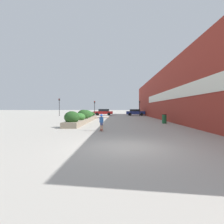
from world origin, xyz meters
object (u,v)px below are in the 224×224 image
at_px(traffic_light_left, 95,106).
at_px(traffic_light_far_left, 59,104).
at_px(trash_bin, 164,119).
at_px(car_center_left, 135,112).
at_px(skateboard, 101,130).
at_px(car_leftmost, 103,112).
at_px(traffic_light_right, 140,106).
at_px(skateboarder, 101,120).

xyz_separation_m(traffic_light_left, traffic_light_far_left, (-7.83, 0.51, 0.35)).
bearing_deg(trash_bin, car_center_left, 93.00).
bearing_deg(skateboard, trash_bin, 40.87).
distance_m(skateboard, car_leftmost, 28.47).
xyz_separation_m(trash_bin, traffic_light_right, (-0.55, 17.26, 1.76)).
distance_m(car_leftmost, traffic_light_right, 9.30).
bearing_deg(skateboard, traffic_light_left, 93.79).
xyz_separation_m(car_center_left, traffic_light_left, (-9.07, -3.39, 1.44)).
height_order(skateboarder, traffic_light_right, traffic_light_right).
bearing_deg(traffic_light_left, car_center_left, 20.46).
relative_size(traffic_light_right, traffic_light_far_left, 0.87).
relative_size(skateboard, traffic_light_far_left, 0.18).
bearing_deg(car_center_left, traffic_light_far_left, -80.36).
bearing_deg(car_leftmost, traffic_light_far_left, 111.67).
xyz_separation_m(car_center_left, traffic_light_right, (0.55, -3.57, 1.49)).
height_order(skateboarder, car_center_left, car_center_left).
relative_size(skateboarder, car_leftmost, 0.26).
bearing_deg(skateboarder, traffic_light_right, 71.19).
bearing_deg(traffic_light_far_left, traffic_light_right, -2.29).
relative_size(skateboarder, traffic_light_left, 0.36).
bearing_deg(traffic_light_far_left, traffic_light_left, -3.75).
bearing_deg(trash_bin, traffic_light_far_left, 135.07).
bearing_deg(car_center_left, traffic_light_right, 8.68).
height_order(car_center_left, traffic_light_right, traffic_light_right).
distance_m(trash_bin, traffic_light_far_left, 25.51).
xyz_separation_m(car_leftmost, car_center_left, (7.50, -0.87, -0.02)).
relative_size(car_center_left, traffic_light_right, 1.28).
relative_size(car_leftmost, car_center_left, 1.06).
xyz_separation_m(skateboarder, traffic_light_left, (-3.62, 24.13, 1.42)).
distance_m(car_leftmost, traffic_light_far_left, 10.28).
bearing_deg(skateboarder, traffic_light_far_left, 110.18).
height_order(skateboarder, traffic_light_left, traffic_light_left).
relative_size(car_leftmost, traffic_light_far_left, 1.18).
height_order(trash_bin, traffic_light_far_left, traffic_light_far_left).
xyz_separation_m(trash_bin, car_leftmost, (-8.59, 21.70, 0.30)).
relative_size(skateboard, skateboarder, 0.59).
bearing_deg(traffic_light_right, traffic_light_far_left, 177.71).
bearing_deg(trash_bin, car_leftmost, 111.60).
bearing_deg(car_leftmost, trash_bin, -158.40).
relative_size(skateboard, car_leftmost, 0.15).
height_order(skateboarder, traffic_light_far_left, traffic_light_far_left).
bearing_deg(traffic_light_left, skateboard, -81.47).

